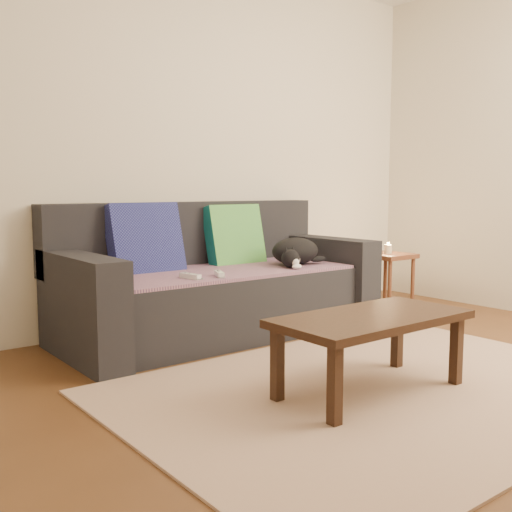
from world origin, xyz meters
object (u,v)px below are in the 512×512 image
(sofa, at_px, (216,288))
(wii_remote_b, at_px, (219,274))
(wii_remote_a, at_px, (190,276))
(coffee_table, at_px, (371,325))
(side_table, at_px, (388,263))
(cat, at_px, (295,252))

(sofa, relative_size, wii_remote_b, 14.00)
(wii_remote_a, distance_m, coffee_table, 1.17)
(sofa, bearing_deg, side_table, -4.99)
(coffee_table, bearing_deg, sofa, 86.27)
(sofa, height_order, side_table, sofa)
(wii_remote_a, bearing_deg, sofa, -62.49)
(side_table, bearing_deg, wii_remote_b, -173.82)
(side_table, height_order, coffee_table, side_table)
(sofa, distance_m, wii_remote_b, 0.41)
(cat, distance_m, wii_remote_b, 0.74)
(sofa, height_order, wii_remote_a, sofa)
(wii_remote_a, bearing_deg, coffee_table, -176.70)
(sofa, relative_size, cat, 4.89)
(wii_remote_a, height_order, side_table, wii_remote_a)
(sofa, xyz_separation_m, side_table, (1.58, -0.14, 0.06))
(cat, relative_size, wii_remote_a, 2.86)
(cat, height_order, coffee_table, cat)
(wii_remote_b, xyz_separation_m, side_table, (1.78, 0.19, -0.09))
(cat, height_order, wii_remote_a, cat)
(sofa, relative_size, wii_remote_a, 14.00)
(wii_remote_b, height_order, coffee_table, wii_remote_b)
(side_table, distance_m, coffee_table, 2.11)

